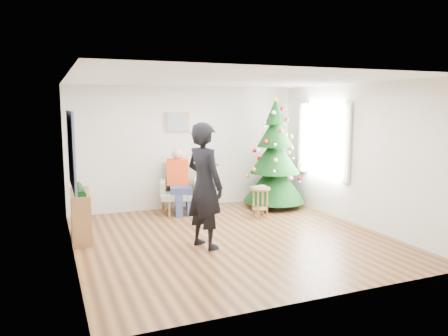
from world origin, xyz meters
name	(u,v)px	position (x,y,z in m)	size (l,w,h in m)	color
floor	(232,238)	(0.00, 0.00, 0.00)	(5.00, 5.00, 0.00)	brown
ceiling	(232,80)	(0.00, 0.00, 2.60)	(5.00, 5.00, 0.00)	white
wall_back	(186,147)	(0.00, 2.50, 1.30)	(5.00, 5.00, 0.00)	silver
wall_front	(322,188)	(0.00, -2.50, 1.30)	(5.00, 5.00, 0.00)	silver
wall_left	(70,170)	(-2.50, 0.00, 1.30)	(5.00, 5.00, 0.00)	silver
wall_right	(357,155)	(2.50, 0.00, 1.30)	(5.00, 5.00, 0.00)	silver
window_panel	(324,140)	(2.47, 1.00, 1.50)	(0.04, 1.30, 1.40)	white
curtains	(322,140)	(2.44, 1.00, 1.50)	(0.05, 1.75, 1.50)	white
christmas_tree	(275,157)	(1.77, 1.77, 1.10)	(1.35, 1.35, 2.44)	#3F2816
stool	(260,202)	(1.05, 1.03, 0.31)	(0.40, 0.40, 0.60)	brown
laptop	(260,187)	(1.05, 1.03, 0.61)	(0.33, 0.21, 0.03)	silver
armchair	(180,195)	(-0.30, 2.04, 0.38)	(0.92, 0.88, 1.02)	gray
seated_person	(179,180)	(-0.32, 1.98, 0.69)	(0.52, 0.68, 1.33)	navy
standing_man	(205,186)	(-0.57, -0.26, 0.98)	(0.71, 0.47, 1.95)	black
game_controller	(218,164)	(-0.36, -0.29, 1.30)	(0.04, 0.13, 0.04)	white
console	(81,216)	(-2.33, 0.89, 0.40)	(0.30, 1.00, 0.80)	brown
garland	(80,191)	(-2.33, 0.89, 0.82)	(0.14, 0.14, 0.90)	black
tapestry	(71,150)	(-2.46, 0.30, 1.55)	(0.03, 1.50, 1.15)	black
framed_picture	(178,122)	(-0.20, 2.46, 1.85)	(0.52, 0.05, 0.42)	tan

